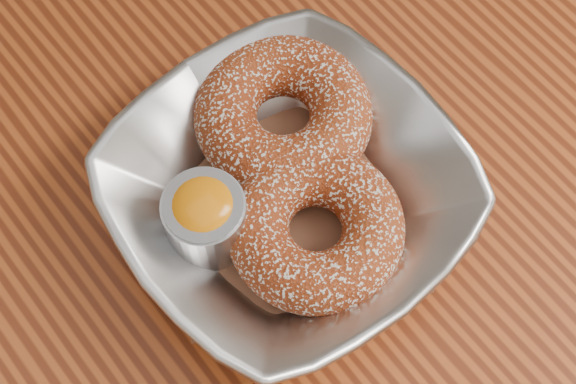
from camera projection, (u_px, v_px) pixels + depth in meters
table at (385, 323)px, 0.62m from camera, size 1.20×0.80×0.75m
serving_bowl at (288, 195)px, 0.53m from camera, size 0.21×0.21×0.05m
parchment at (288, 206)px, 0.54m from camera, size 0.19×0.19×0.00m
donut_back at (283, 115)px, 0.54m from camera, size 0.12×0.12×0.04m
donut_front at (316, 228)px, 0.52m from camera, size 0.11×0.11×0.04m
ramekin at (206, 218)px, 0.51m from camera, size 0.05×0.05×0.05m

